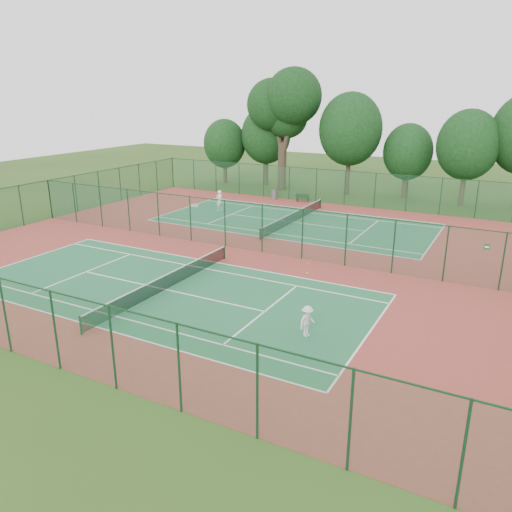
# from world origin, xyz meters

# --- Properties ---
(ground) EXTENTS (120.00, 120.00, 0.00)m
(ground) POSITION_xyz_m (0.00, 0.00, 0.00)
(ground) COLOR #2A4916
(ground) RESTS_ON ground
(red_pad) EXTENTS (40.00, 36.00, 0.01)m
(red_pad) POSITION_xyz_m (0.00, 0.00, 0.01)
(red_pad) COLOR maroon
(red_pad) RESTS_ON ground
(court_near) EXTENTS (23.77, 10.97, 0.01)m
(court_near) POSITION_xyz_m (0.00, -9.00, 0.01)
(court_near) COLOR #1E6037
(court_near) RESTS_ON red_pad
(court_far) EXTENTS (23.77, 10.97, 0.01)m
(court_far) POSITION_xyz_m (0.00, 9.00, 0.01)
(court_far) COLOR #1F6438
(court_far) RESTS_ON red_pad
(fence_north) EXTENTS (40.00, 0.09, 3.50)m
(fence_north) POSITION_xyz_m (0.00, 18.00, 1.76)
(fence_north) COLOR #1C542C
(fence_north) RESTS_ON ground
(fence_south) EXTENTS (40.00, 0.09, 3.50)m
(fence_south) POSITION_xyz_m (0.00, -18.00, 1.76)
(fence_south) COLOR #184A27
(fence_south) RESTS_ON ground
(fence_west) EXTENTS (0.09, 36.00, 3.50)m
(fence_west) POSITION_xyz_m (-20.00, 0.00, 1.76)
(fence_west) COLOR #194B2A
(fence_west) RESTS_ON ground
(fence_divider) EXTENTS (40.00, 0.09, 3.50)m
(fence_divider) POSITION_xyz_m (0.00, 0.00, 1.76)
(fence_divider) COLOR #16442B
(fence_divider) RESTS_ON ground
(tennis_net_near) EXTENTS (0.10, 12.90, 0.97)m
(tennis_net_near) POSITION_xyz_m (0.00, -9.00, 0.54)
(tennis_net_near) COLOR #133621
(tennis_net_near) RESTS_ON ground
(tennis_net_far) EXTENTS (0.10, 12.90, 0.97)m
(tennis_net_far) POSITION_xyz_m (0.00, 9.00, 0.54)
(tennis_net_far) COLOR #14371D
(tennis_net_far) RESTS_ON ground
(player_near) EXTENTS (0.82, 1.09, 1.51)m
(player_near) POSITION_xyz_m (9.39, -10.48, 0.77)
(player_near) COLOR silver
(player_near) RESTS_ON court_near
(player_far) EXTENTS (0.72, 0.85, 1.98)m
(player_far) POSITION_xyz_m (-8.22, 9.80, 1.01)
(player_far) COLOR white
(player_far) RESTS_ON court_far
(trash_bin) EXTENTS (0.68, 0.68, 1.03)m
(trash_bin) POSITION_xyz_m (-5.92, 17.06, 0.53)
(trash_bin) COLOR slate
(trash_bin) RESTS_ON red_pad
(bench) EXTENTS (1.44, 0.68, 0.86)m
(bench) POSITION_xyz_m (-2.80, 17.39, 0.45)
(bench) COLOR black
(bench) RESTS_ON red_pad
(kit_bag) EXTENTS (0.74, 0.50, 0.26)m
(kit_bag) POSITION_xyz_m (-11.31, 10.11, 0.14)
(kit_bag) COLOR silver
(kit_bag) RESTS_ON red_pad
(stray_ball_a) EXTENTS (0.07, 0.07, 0.07)m
(stray_ball_a) POSITION_xyz_m (5.42, -0.84, 0.04)
(stray_ball_a) COLOR #C3D431
(stray_ball_a) RESTS_ON red_pad
(stray_ball_b) EXTENTS (0.07, 0.07, 0.07)m
(stray_ball_b) POSITION_xyz_m (2.59, -0.26, 0.05)
(stray_ball_b) COLOR #C4D230
(stray_ball_b) RESTS_ON red_pad
(stray_ball_c) EXTENTS (0.07, 0.07, 0.07)m
(stray_ball_c) POSITION_xyz_m (-1.58, -0.93, 0.04)
(stray_ball_c) COLOR gold
(stray_ball_c) RESTS_ON red_pad
(big_tree) EXTENTS (8.88, 6.50, 13.63)m
(big_tree) POSITION_xyz_m (-7.63, 22.93, 9.65)
(big_tree) COLOR #34271C
(big_tree) RESTS_ON ground
(evergreen_row) EXTENTS (39.00, 5.00, 12.00)m
(evergreen_row) POSITION_xyz_m (0.50, 24.25, 0.00)
(evergreen_row) COLOR black
(evergreen_row) RESTS_ON ground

